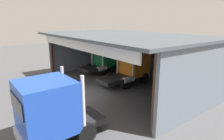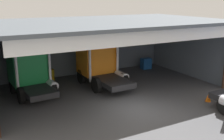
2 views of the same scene
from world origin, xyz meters
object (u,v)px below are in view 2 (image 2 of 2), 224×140
Objects in this scene: oil_drum at (51,75)px; traffic_cone at (208,97)px; truck_green_center_bay at (30,67)px; tool_cart at (146,63)px; truck_orange_yard_outside at (99,60)px.

oil_drum reaches higher than traffic_cone.
truck_green_center_bay is 8.30× the size of traffic_cone.
traffic_cone is at bearing -50.80° from oil_drum.
traffic_cone is (9.51, -6.77, -1.62)m from truck_green_center_bay.
oil_drum is 0.87× the size of tool_cart.
truck_green_center_bay is at bearing 175.75° from truck_orange_yard_outside.
oil_drum is at bearing 129.20° from traffic_cone.
tool_cart is (10.79, 1.82, -1.40)m from truck_green_center_bay.
truck_orange_yard_outside reaches higher than oil_drum.
truck_green_center_bay is 11.79m from traffic_cone.
truck_orange_yard_outside is 8.10m from traffic_cone.
truck_orange_yard_outside is 9.28× the size of traffic_cone.
truck_orange_yard_outside reaches higher than truck_green_center_bay.
oil_drum is (2.03, 2.41, -1.46)m from truck_green_center_bay.
traffic_cone is at bearing -98.47° from tool_cart.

